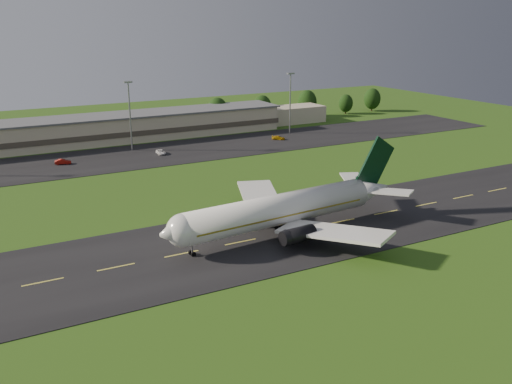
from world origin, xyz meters
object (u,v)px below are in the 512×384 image
airliner (283,210)px  light_mast_centre (130,108)px  service_vehicle_c (161,152)px  service_vehicle_b (63,162)px  service_vehicle_d (278,138)px  light_mast_east (290,96)px  terminal (121,128)px

airliner → light_mast_centre: bearing=88.0°
airliner → service_vehicle_c: airliner is taller
light_mast_centre → service_vehicle_b: 25.71m
light_mast_centre → service_vehicle_d: 48.11m
airliner → light_mast_east: bearing=52.7°
service_vehicle_b → service_vehicle_d: 67.33m
service_vehicle_b → service_vehicle_c: (27.08, -1.32, -0.07)m
terminal → service_vehicle_d: 50.65m
terminal → light_mast_centre: 18.45m
service_vehicle_c → service_vehicle_d: size_ratio=1.05×
service_vehicle_d → terminal: bearing=98.5°
terminal → light_mast_centre: size_ratio=7.13×
service_vehicle_b → light_mast_east: bearing=-71.0°
airliner → light_mast_centre: light_mast_centre is taller
airliner → service_vehicle_d: airliner is taller
light_mast_east → service_vehicle_b: 77.71m
light_mast_centre → service_vehicle_d: (45.94, -7.71, -12.01)m
terminal → service_vehicle_d: (44.54, -23.89, -3.27)m
light_mast_centre → service_vehicle_b: (-21.39, -7.81, -11.95)m
terminal → service_vehicle_c: terminal is taller
airliner → terminal: bearing=86.8°
light_mast_centre → service_vehicle_b: size_ratio=4.85×
terminal → service_vehicle_d: bearing=-28.2°
airliner → service_vehicle_c: bearing=83.8°
service_vehicle_b → light_mast_centre: bearing=-56.7°
light_mast_centre → service_vehicle_c: (5.69, -9.13, -12.01)m
light_mast_centre → service_vehicle_c: 16.12m
light_mast_centre → service_vehicle_c: size_ratio=4.53×
light_mast_centre → service_vehicle_d: light_mast_centre is taller
service_vehicle_c → service_vehicle_d: bearing=6.3°
terminal → light_mast_east: light_mast_east is taller
light_mast_east → terminal: bearing=163.2°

